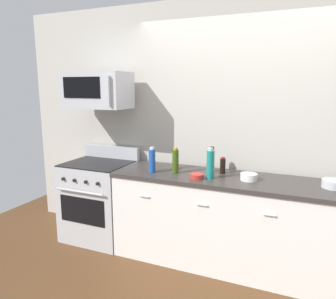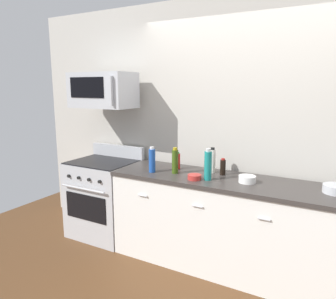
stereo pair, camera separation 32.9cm
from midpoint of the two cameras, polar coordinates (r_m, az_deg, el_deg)
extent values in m
plane|color=brown|center=(3.51, 14.92, -20.01)|extent=(6.81, 6.81, 0.00)
cube|color=#B7B2A8|center=(3.45, 17.74, 3.20)|extent=(5.68, 0.10, 2.70)
cube|color=white|center=(3.31, 15.31, -13.45)|extent=(2.56, 0.62, 0.88)
cube|color=#383330|center=(3.15, 15.74, -5.80)|extent=(2.59, 0.65, 0.04)
cube|color=black|center=(3.25, 13.65, -21.64)|extent=(2.56, 0.02, 0.10)
cylinder|color=silver|center=(3.23, -1.60, -8.24)|extent=(0.10, 0.02, 0.02)
cylinder|color=silver|center=(2.99, 8.44, -10.00)|extent=(0.10, 0.02, 0.02)
cylinder|color=silver|center=(2.86, 19.94, -11.63)|extent=(0.10, 0.02, 0.02)
cube|color=#B7BABF|center=(3.99, -8.89, -8.63)|extent=(0.76, 0.64, 0.91)
cube|color=black|center=(3.76, -11.96, -10.08)|extent=(0.58, 0.01, 0.30)
cylinder|color=#B7BABF|center=(3.66, -12.42, -6.86)|extent=(0.61, 0.02, 0.02)
cube|color=#B7BABF|center=(4.07, -6.61, -0.34)|extent=(0.76, 0.06, 0.16)
cube|color=black|center=(3.86, -9.09, -2.17)|extent=(0.73, 0.61, 0.01)
cylinder|color=black|center=(3.79, -14.86, -4.60)|extent=(0.04, 0.02, 0.04)
cylinder|color=black|center=(3.69, -13.15, -4.95)|extent=(0.04, 0.02, 0.04)
cylinder|color=black|center=(3.60, -11.34, -5.31)|extent=(0.04, 0.02, 0.04)
cylinder|color=black|center=(3.50, -9.43, -5.68)|extent=(0.04, 0.02, 0.04)
cube|color=#B7BABF|center=(3.80, -9.01, 10.33)|extent=(0.74, 0.40, 0.40)
cube|color=black|center=(3.68, -11.76, 10.72)|extent=(0.48, 0.01, 0.22)
cube|color=#B7BABF|center=(3.44, -7.32, 10.31)|extent=(0.02, 0.04, 0.30)
cylinder|color=#385114|center=(3.27, 4.14, -2.20)|extent=(0.07, 0.07, 0.24)
cylinder|color=#B29919|center=(3.24, 4.17, 0.10)|extent=(0.04, 0.04, 0.02)
cylinder|color=#197F7A|center=(3.08, 10.15, -2.90)|extent=(0.07, 0.07, 0.27)
cylinder|color=beige|center=(3.04, 10.25, -0.13)|extent=(0.05, 0.05, 0.03)
cylinder|color=#1E4CA5|center=(3.31, 0.00, -2.02)|extent=(0.07, 0.07, 0.24)
cylinder|color=silver|center=(3.28, 0.00, 0.24)|extent=(0.04, 0.04, 0.02)
cylinder|color=black|center=(3.29, 12.54, -3.15)|extent=(0.06, 0.06, 0.15)
cylinder|color=maroon|center=(3.27, 12.61, -1.72)|extent=(0.04, 0.04, 0.02)
cylinder|color=#B21914|center=(3.46, 4.47, -2.13)|extent=(0.05, 0.05, 0.16)
cylinder|color=#19721E|center=(3.44, 4.49, -0.66)|extent=(0.03, 0.03, 0.02)
cylinder|color=silver|center=(3.34, 10.68, -2.10)|extent=(0.06, 0.06, 0.24)
cylinder|color=black|center=(3.32, 10.76, 0.11)|extent=(0.04, 0.04, 0.02)
cylinder|color=#B72D28|center=(3.10, 7.78, -4.90)|extent=(0.13, 0.13, 0.05)
torus|color=#B72D28|center=(3.09, 7.79, -4.53)|extent=(0.13, 0.13, 0.01)
cylinder|color=#B72D28|center=(3.10, 7.77, -5.26)|extent=(0.07, 0.07, 0.01)
cylinder|color=white|center=(3.10, 16.85, -5.10)|extent=(0.16, 0.16, 0.06)
torus|color=white|center=(3.10, 16.88, -4.60)|extent=(0.16, 0.16, 0.01)
cylinder|color=white|center=(3.11, 16.82, -5.58)|extent=(0.09, 0.09, 0.01)
cylinder|color=#B2B5BA|center=(3.11, 30.34, -6.12)|extent=(0.20, 0.20, 0.07)
torus|color=#B2B5BA|center=(3.10, 30.39, -5.60)|extent=(0.20, 0.20, 0.01)
cylinder|color=#B2B5BA|center=(3.11, 30.29, -6.64)|extent=(0.11, 0.11, 0.01)
camera|label=1|loc=(0.16, -87.14, 0.56)|focal=34.39mm
camera|label=2|loc=(0.16, 92.86, -0.56)|focal=34.39mm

